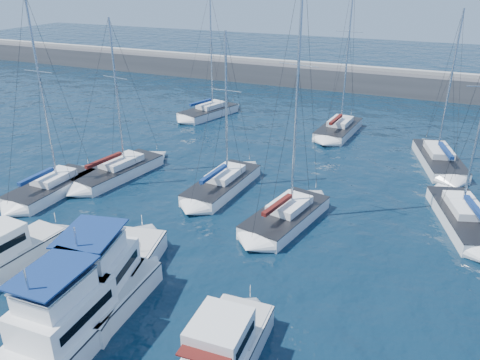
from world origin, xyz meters
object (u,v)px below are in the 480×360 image
at_px(motor_yacht_stbd_inner, 76,315).
at_px(sailboat_mid_a, 51,187).
at_px(motor_yacht_port_outer, 8,253).
at_px(motor_yacht_port_inner, 105,274).
at_px(sailboat_mid_b, 118,171).
at_px(sailboat_mid_c, 223,184).
at_px(sailboat_back_c, 439,160).
at_px(sailboat_back_b, 339,129).
at_px(motor_yacht_stbd_outer, 224,347).
at_px(sailboat_mid_e, 465,218).
at_px(sailboat_mid_d, 286,215).
at_px(sailboat_back_a, 209,112).

distance_m(motor_yacht_stbd_inner, sailboat_mid_a, 17.42).
xyz_separation_m(motor_yacht_port_outer, motor_yacht_port_inner, (6.89, 0.35, 0.19)).
distance_m(motor_yacht_port_inner, sailboat_mid_b, 16.28).
bearing_deg(motor_yacht_port_outer, sailboat_mid_c, 68.89).
relative_size(motor_yacht_port_inner, motor_yacht_stbd_inner, 0.99).
bearing_deg(sailboat_back_c, sailboat_back_b, 137.21).
distance_m(motor_yacht_stbd_outer, sailboat_mid_e, 20.73).
bearing_deg(sailboat_mid_e, motor_yacht_port_outer, -164.59).
bearing_deg(sailboat_mid_d, motor_yacht_port_outer, -127.55).
bearing_deg(sailboat_back_c, motor_yacht_port_inner, -136.53).
height_order(sailboat_mid_e, sailboat_back_a, sailboat_mid_e).
xyz_separation_m(motor_yacht_port_outer, sailboat_mid_c, (7.13, 14.85, -0.44)).
height_order(motor_yacht_stbd_inner, sailboat_mid_e, sailboat_mid_e).
bearing_deg(sailboat_mid_b, motor_yacht_port_inner, -46.00).
bearing_deg(motor_yacht_stbd_outer, sailboat_back_a, 115.45).
distance_m(sailboat_mid_b, sailboat_back_a, 19.56).
xyz_separation_m(motor_yacht_stbd_outer, sailboat_mid_b, (-17.43, 15.49, -0.44)).
xyz_separation_m(sailboat_mid_a, sailboat_mid_e, (30.26, 7.57, -0.01)).
height_order(motor_yacht_stbd_outer, sailboat_mid_a, sailboat_mid_a).
xyz_separation_m(sailboat_mid_a, sailboat_mid_b, (2.80, 4.92, -0.03)).
relative_size(sailboat_mid_c, sailboat_back_b, 0.74).
bearing_deg(motor_yacht_port_outer, sailboat_mid_e, 37.69).
height_order(motor_yacht_stbd_outer, sailboat_mid_c, sailboat_mid_c).
xyz_separation_m(sailboat_mid_d, sailboat_back_a, (-17.08, 21.55, -0.04)).
bearing_deg(sailboat_back_b, sailboat_back_c, -21.95).
distance_m(sailboat_mid_e, sailboat_back_b, 20.67).
bearing_deg(sailboat_back_c, motor_yacht_stbd_inner, -132.53).
distance_m(sailboat_mid_d, sailboat_back_b, 21.15).
relative_size(motor_yacht_stbd_inner, sailboat_back_a, 0.67).
relative_size(sailboat_mid_a, sailboat_back_c, 1.11).
xyz_separation_m(motor_yacht_stbd_inner, motor_yacht_stbd_outer, (7.37, 1.16, -0.19)).
bearing_deg(sailboat_back_c, sailboat_mid_a, -162.25).
xyz_separation_m(motor_yacht_port_outer, sailboat_back_b, (12.60, 32.84, -0.39)).
bearing_deg(motor_yacht_stbd_outer, sailboat_back_c, 72.34).
bearing_deg(sailboat_mid_e, sailboat_back_a, 131.76).
xyz_separation_m(motor_yacht_port_outer, sailboat_back_c, (23.02, 27.55, -0.44)).
bearing_deg(sailboat_back_c, sailboat_back_a, 151.96).
relative_size(motor_yacht_stbd_outer, sailboat_mid_e, 0.39).
distance_m(motor_yacht_port_outer, sailboat_back_a, 33.46).
distance_m(sailboat_mid_e, sailboat_back_c, 11.35).
relative_size(motor_yacht_port_inner, sailboat_mid_b, 0.73).
bearing_deg(motor_yacht_port_inner, sailboat_back_c, 46.82).
bearing_deg(motor_yacht_port_inner, sailboat_mid_a, 132.30).
bearing_deg(sailboat_back_a, sailboat_back_c, 4.90).
relative_size(sailboat_mid_c, sailboat_mid_d, 0.72).
height_order(sailboat_mid_b, sailboat_back_b, sailboat_back_b).
distance_m(sailboat_mid_b, sailboat_mid_d, 16.03).
height_order(sailboat_back_a, sailboat_back_c, sailboat_back_a).
relative_size(sailboat_mid_c, sailboat_mid_e, 0.83).
xyz_separation_m(sailboat_mid_d, sailboat_back_b, (-0.97, 21.12, -0.01)).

